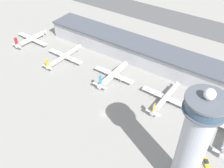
# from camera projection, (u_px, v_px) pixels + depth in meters

# --- Properties ---
(ground_plane) EXTENTS (1000.00, 1000.00, 0.00)m
(ground_plane) POSITION_uv_depth(u_px,v_px,m) (104.00, 114.00, 168.13)
(ground_plane) COLOR gray
(terminal_building) EXTENTS (203.17, 25.00, 16.60)m
(terminal_building) POSITION_uv_depth(u_px,v_px,m) (153.00, 56.00, 206.98)
(terminal_building) COLOR #B2B2B7
(terminal_building) RESTS_ON ground
(runway_strip) EXTENTS (304.76, 44.00, 0.01)m
(runway_strip) POSITION_uv_depth(u_px,v_px,m) (191.00, 24.00, 270.08)
(runway_strip) COLOR #515154
(runway_strip) RESTS_ON ground
(control_tower) EXTENTS (17.29, 17.29, 65.18)m
(control_tower) POSITION_uv_depth(u_px,v_px,m) (192.00, 145.00, 110.15)
(control_tower) COLOR #ADB2BC
(control_tower) RESTS_ON ground
(airplane_gate_alpha) EXTENTS (38.42, 35.23, 12.77)m
(airplane_gate_alpha) POSITION_uv_depth(u_px,v_px,m) (32.00, 39.00, 237.24)
(airplane_gate_alpha) COLOR white
(airplane_gate_alpha) RESTS_ON ground
(airplane_gate_bravo) EXTENTS (36.36, 41.25, 11.55)m
(airplane_gate_bravo) POSITION_uv_depth(u_px,v_px,m) (65.00, 56.00, 214.67)
(airplane_gate_bravo) COLOR white
(airplane_gate_bravo) RESTS_ON ground
(airplane_gate_charlie) EXTENTS (35.26, 36.04, 13.99)m
(airplane_gate_charlie) POSITION_uv_depth(u_px,v_px,m) (113.00, 74.00, 194.67)
(airplane_gate_charlie) COLOR white
(airplane_gate_charlie) RESTS_ON ground
(airplane_gate_delta) EXTENTS (37.20, 38.28, 12.15)m
(airplane_gate_delta) POSITION_uv_depth(u_px,v_px,m) (166.00, 98.00, 174.73)
(airplane_gate_delta) COLOR silver
(airplane_gate_delta) RESTS_ON ground
(service_truck_fuel) EXTENTS (6.77, 7.76, 2.65)m
(service_truck_fuel) POSITION_uv_depth(u_px,v_px,m) (205.00, 162.00, 139.53)
(service_truck_fuel) COLOR black
(service_truck_fuel) RESTS_ON ground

